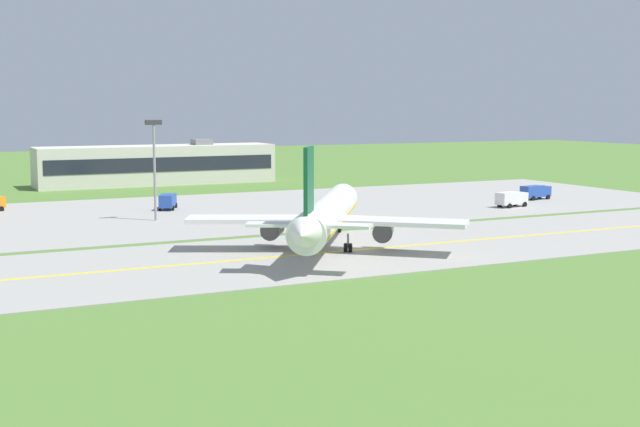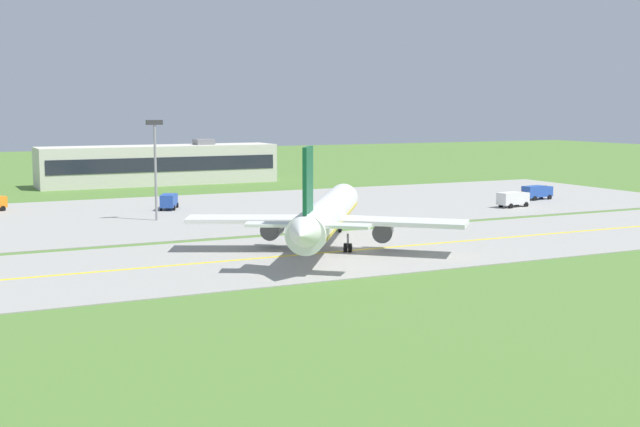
# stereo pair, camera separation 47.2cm
# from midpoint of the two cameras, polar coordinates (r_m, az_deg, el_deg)

# --- Properties ---
(ground_plane) EXTENTS (500.00, 500.00, 0.00)m
(ground_plane) POSITION_cam_midpoint_polar(r_m,az_deg,el_deg) (97.35, 2.90, -2.52)
(ground_plane) COLOR #517A33
(taxiway_strip) EXTENTS (240.00, 28.00, 0.10)m
(taxiway_strip) POSITION_cam_midpoint_polar(r_m,az_deg,el_deg) (97.34, 2.90, -2.49)
(taxiway_strip) COLOR #9E9B93
(taxiway_strip) RESTS_ON ground
(apron_pad) EXTENTS (140.00, 52.00, 0.10)m
(apron_pad) POSITION_cam_midpoint_polar(r_m,az_deg,el_deg) (138.97, -1.92, 0.44)
(apron_pad) COLOR #9E9B93
(apron_pad) RESTS_ON ground
(taxiway_centreline) EXTENTS (220.00, 0.60, 0.01)m
(taxiway_centreline) POSITION_cam_midpoint_polar(r_m,az_deg,el_deg) (97.33, 2.90, -2.46)
(taxiway_centreline) COLOR yellow
(taxiway_centreline) RESTS_ON taxiway_strip
(airplane_lead) EXTENTS (29.12, 34.83, 12.70)m
(airplane_lead) POSITION_cam_midpoint_polar(r_m,az_deg,el_deg) (96.78, 0.34, -0.09)
(airplane_lead) COLOR white
(airplane_lead) RESTS_ON ground
(service_truck_baggage) EXTENTS (4.35, 6.31, 2.60)m
(service_truck_baggage) POSITION_cam_midpoint_polar(r_m,az_deg,el_deg) (137.59, -10.43, 0.88)
(service_truck_baggage) COLOR #264CA5
(service_truck_baggage) RESTS_ON ground
(service_truck_catering) EXTENTS (6.27, 3.18, 2.60)m
(service_truck_catering) POSITION_cam_midpoint_polar(r_m,az_deg,el_deg) (142.03, 12.83, 1.01)
(service_truck_catering) COLOR silver
(service_truck_catering) RESTS_ON ground
(service_truck_pushback) EXTENTS (6.21, 2.92, 2.60)m
(service_truck_pushback) POSITION_cam_midpoint_polar(r_m,az_deg,el_deg) (154.69, 14.39, 1.46)
(service_truck_pushback) COLOR #264CA5
(service_truck_pushback) RESTS_ON ground
(terminal_building) EXTENTS (50.83, 10.95, 9.56)m
(terminal_building) POSITION_cam_midpoint_polar(r_m,az_deg,el_deg) (184.12, -11.11, 3.28)
(terminal_building) COLOR beige
(terminal_building) RESTS_ON ground
(apron_light_mast) EXTENTS (2.40, 0.50, 14.70)m
(apron_light_mast) POSITION_cam_midpoint_polar(r_m,az_deg,el_deg) (123.63, -11.34, 3.78)
(apron_light_mast) COLOR gray
(apron_light_mast) RESTS_ON ground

